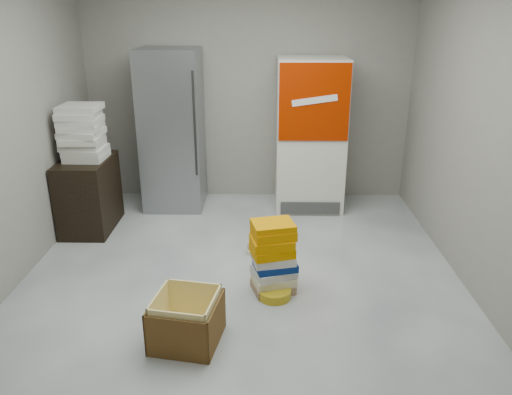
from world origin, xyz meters
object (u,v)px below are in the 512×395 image
Objects in this scene: coke_cooler at (310,135)px; phonebook_stack_main at (273,257)px; wood_shelf at (89,194)px; steel_fridge at (173,130)px; cardboard_box at (187,323)px.

phonebook_stack_main is at bearing -102.95° from coke_cooler.
wood_shelf is (-2.48, -0.72, -0.50)m from coke_cooler.
steel_fridge is 2.95× the size of phonebook_stack_main.
wood_shelf is at bearing 133.98° from cardboard_box.
steel_fridge is at bearing 104.68° from phonebook_stack_main.
phonebook_stack_main is 1.18× the size of cardboard_box.
coke_cooler is 3.06m from cardboard_box.
wood_shelf is at bearing -138.69° from steel_fridge.
wood_shelf is 1.24× the size of phonebook_stack_main.
steel_fridge reaches higher than wood_shelf.
coke_cooler reaches higher than cardboard_box.
cardboard_box is at bearing -79.00° from steel_fridge.
coke_cooler is 2.80× the size of phonebook_stack_main.
coke_cooler is at bearing 16.28° from wood_shelf.
phonebook_stack_main is (1.18, -2.03, -0.63)m from steel_fridge.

